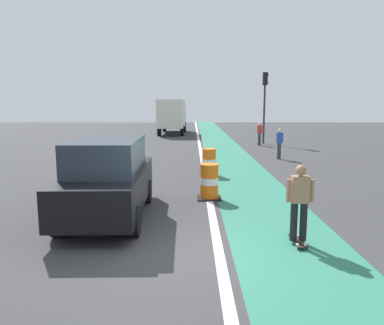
{
  "coord_description": "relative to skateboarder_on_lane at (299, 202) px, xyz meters",
  "views": [
    {
      "loc": [
        0.36,
        -7.0,
        2.94
      ],
      "look_at": [
        0.37,
        4.5,
        1.1
      ],
      "focal_mm": 34.87,
      "sensor_mm": 36.0,
      "label": 1
    }
  ],
  "objects": [
    {
      "name": "ground_plane",
      "position": [
        -2.6,
        -0.5,
        -0.91
      ],
      "size": [
        100.0,
        100.0,
        0.0
      ],
      "primitive_type": "plane",
      "color": "#38383A"
    },
    {
      "name": "bike_lane_strip",
      "position": [
        -0.2,
        11.5,
        -0.91
      ],
      "size": [
        2.5,
        80.0,
        0.01
      ],
      "primitive_type": "cube",
      "color": "#2D755B",
      "rests_on": "ground"
    },
    {
      "name": "lane_divider_stripe",
      "position": [
        -1.7,
        11.5,
        -0.91
      ],
      "size": [
        0.2,
        80.0,
        0.01
      ],
      "primitive_type": "cube",
      "color": "silver",
      "rests_on": "ground"
    },
    {
      "name": "skateboarder_on_lane",
      "position": [
        0.0,
        0.0,
        0.0
      ],
      "size": [
        0.57,
        0.8,
        1.69
      ],
      "color": "black",
      "rests_on": "ground"
    },
    {
      "name": "parked_suv_nearest",
      "position": [
        -4.39,
        1.88,
        0.12
      ],
      "size": [
        1.99,
        4.64,
        2.04
      ],
      "color": "black",
      "rests_on": "ground"
    },
    {
      "name": "traffic_barrel_front",
      "position": [
        -1.7,
        3.76,
        -0.38
      ],
      "size": [
        0.73,
        0.73,
        1.09
      ],
      "color": "orange",
      "rests_on": "ground"
    },
    {
      "name": "traffic_barrel_mid",
      "position": [
        -1.53,
        7.62,
        -0.38
      ],
      "size": [
        0.73,
        0.73,
        1.09
      ],
      "color": "orange",
      "rests_on": "ground"
    },
    {
      "name": "delivery_truck_down_block",
      "position": [
        -4.11,
        28.38,
        0.94
      ],
      "size": [
        2.5,
        7.65,
        3.23
      ],
      "color": "silver",
      "rests_on": "ground"
    },
    {
      "name": "traffic_light_corner",
      "position": [
        3.01,
        19.74,
        2.59
      ],
      "size": [
        0.41,
        0.32,
        5.1
      ],
      "color": "#2D2D2D",
      "rests_on": "ground"
    },
    {
      "name": "pedestrian_crossing",
      "position": [
        2.37,
        12.02,
        -0.05
      ],
      "size": [
        0.34,
        0.2,
        1.61
      ],
      "color": "#33333D",
      "rests_on": "ground"
    },
    {
      "name": "pedestrian_waiting",
      "position": [
        2.48,
        18.44,
        -0.05
      ],
      "size": [
        0.34,
        0.2,
        1.61
      ],
      "color": "#33333D",
      "rests_on": "ground"
    }
  ]
}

